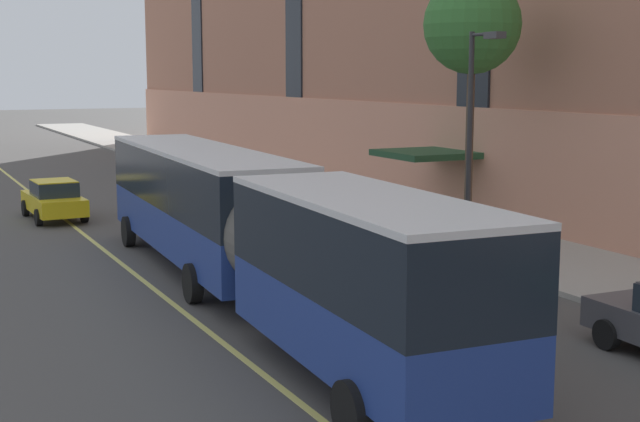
{
  "coord_description": "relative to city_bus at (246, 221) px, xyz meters",
  "views": [
    {
      "loc": [
        -8.34,
        -19.94,
        5.64
      ],
      "look_at": [
        2.65,
        2.47,
        1.8
      ],
      "focal_mm": 50.0,
      "sensor_mm": 36.0,
      "label": 1
    }
  ],
  "objects": [
    {
      "name": "parked_car_champagne_5",
      "position": [
        6.1,
        2.44,
        -1.28
      ],
      "size": [
        2.02,
        4.35,
        1.56
      ],
      "color": "#BCAD89",
      "rests_on": "ground"
    },
    {
      "name": "ground_plane",
      "position": [
        0.46,
        -0.3,
        -2.06
      ],
      "size": [
        260.0,
        260.0,
        0.0
      ],
      "primitive_type": "plane",
      "color": "#4C4947"
    },
    {
      "name": "parked_car_champagne_3",
      "position": [
        6.14,
        22.84,
        -1.28
      ],
      "size": [
        1.9,
        4.48,
        1.56
      ],
      "color": "#BCAD89",
      "rests_on": "ground"
    },
    {
      "name": "sidewalk",
      "position": [
        9.96,
        2.7,
        -1.99
      ],
      "size": [
        5.08,
        160.0,
        0.15
      ],
      "primitive_type": "cube",
      "color": "#ADA89E",
      "rests_on": "ground"
    },
    {
      "name": "city_bus",
      "position": [
        0.0,
        0.0,
        0.0
      ],
      "size": [
        3.69,
        21.05,
        3.54
      ],
      "color": "navy",
      "rests_on": "ground"
    },
    {
      "name": "lane_centerline",
      "position": [
        -1.7,
        2.7,
        -2.06
      ],
      "size": [
        0.16,
        140.0,
        0.01
      ],
      "primitive_type": "cube",
      "color": "#E0D66B",
      "rests_on": "ground"
    },
    {
      "name": "taxi_cab",
      "position": [
        -2.05,
        15.35,
        -1.28
      ],
      "size": [
        2.05,
        4.4,
        1.56
      ],
      "color": "yellow",
      "rests_on": "ground"
    },
    {
      "name": "parked_car_black_0",
      "position": [
        6.2,
        14.74,
        -1.28
      ],
      "size": [
        2.06,
        4.31,
        1.56
      ],
      "color": "black",
      "rests_on": "ground"
    },
    {
      "name": "street_tree_mid_block",
      "position": [
        9.63,
        4.17,
        5.12
      ],
      "size": [
        3.21,
        3.21,
        8.69
      ],
      "color": "brown",
      "rests_on": "sidewalk"
    },
    {
      "name": "parked_car_darkgray_6",
      "position": [
        6.21,
        31.21,
        -1.28
      ],
      "size": [
        1.95,
        4.74,
        1.56
      ],
      "color": "#4C4C51",
      "rests_on": "ground"
    },
    {
      "name": "street_lamp",
      "position": [
        8.02,
        1.69,
        2.23
      ],
      "size": [
        0.36,
        1.48,
        6.74
      ],
      "color": "#2D2D30",
      "rests_on": "sidewalk"
    }
  ]
}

